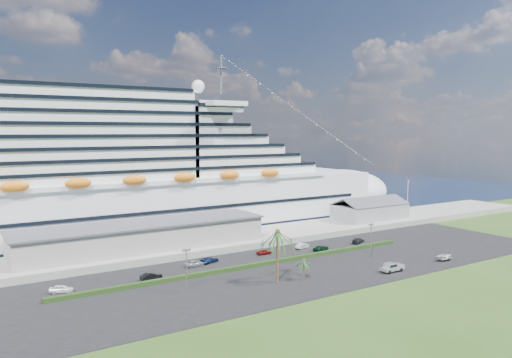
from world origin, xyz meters
TOP-DOWN VIEW (x-y plane):
  - ground at (0.00, 0.00)m, footprint 420.00×420.00m
  - asphalt_lot at (0.00, 11.00)m, footprint 140.00×38.00m
  - wharf at (0.00, 40.00)m, footprint 240.00×20.00m
  - water at (0.00, 130.00)m, footprint 420.00×160.00m
  - cruise_ship at (-21.53, 64.00)m, footprint 191.00×38.00m
  - terminal_building at (-25.00, 40.00)m, footprint 61.00×15.00m
  - port_shed at (52.00, 40.00)m, footprint 24.00×12.31m
  - flagpole at (70.04, 40.00)m, footprint 1.08×0.16m
  - hedge at (-8.00, 16.00)m, footprint 88.00×1.10m
  - lamp_post_left at (-28.00, 8.00)m, footprint 1.60×0.35m
  - lamp_post_right at (20.00, 8.00)m, footprint 1.60×0.35m
  - palm_tall at (-10.00, 4.00)m, footprint 8.82×8.82m
  - palm_short at (-4.50, 2.50)m, footprint 3.53×3.53m
  - parked_car_0 at (-47.96, 20.46)m, footprint 4.73×3.37m
  - parked_car_1 at (-30.80, 19.27)m, footprint 4.65×2.11m
  - parked_car_2 at (-18.86, 23.76)m, footprint 4.83×2.68m
  - parked_car_3 at (-14.83, 24.53)m, footprint 5.31×3.36m
  - parked_car_4 at (0.23, 24.35)m, footprint 3.92×1.58m
  - parked_car_5 at (12.07, 24.35)m, footprint 4.58×2.64m
  - parked_car_6 at (14.63, 20.00)m, footprint 5.35×3.74m
  - parked_car_7 at (28.65, 21.18)m, footprint 5.38×3.88m
  - pickup_truck at (15.14, -3.15)m, footprint 5.54×2.22m
  - boat_trailer at (32.89, -3.19)m, footprint 5.27×3.35m

SIDE VIEW (x-z plane):
  - ground at x=0.00m, z-range 0.00..0.00m
  - water at x=0.00m, z-range 0.00..0.02m
  - asphalt_lot at x=0.00m, z-range 0.00..0.12m
  - hedge at x=-8.00m, z-range 0.12..1.02m
  - parked_car_2 at x=-18.86m, z-range 0.12..1.40m
  - parked_car_4 at x=0.23m, z-range 0.12..1.46m
  - parked_car_6 at x=14.63m, z-range 0.12..1.48m
  - parked_car_5 at x=12.07m, z-range 0.12..1.55m
  - parked_car_3 at x=-14.83m, z-range 0.12..1.55m
  - parked_car_7 at x=28.65m, z-range 0.12..1.57m
  - parked_car_1 at x=-30.80m, z-range 0.12..1.60m
  - parked_car_0 at x=-47.96m, z-range 0.12..1.62m
  - wharf at x=0.00m, z-range 0.00..1.80m
  - boat_trailer at x=32.89m, z-range 0.37..1.89m
  - pickup_truck at x=15.14m, z-range 0.22..2.16m
  - palm_short at x=-4.50m, z-range 1.38..5.95m
  - port_shed at x=52.00m, z-range 0.71..8.08m
  - terminal_building at x=-25.00m, z-range 1.86..8.16m
  - lamp_post_left at x=-28.00m, z-range 1.21..9.48m
  - lamp_post_right at x=20.00m, z-range 1.21..9.48m
  - flagpole at x=70.04m, z-range 2.27..14.27m
  - palm_tall at x=-10.00m, z-range 3.64..14.77m
  - cruise_ship at x=-21.53m, z-range -10.31..43.69m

